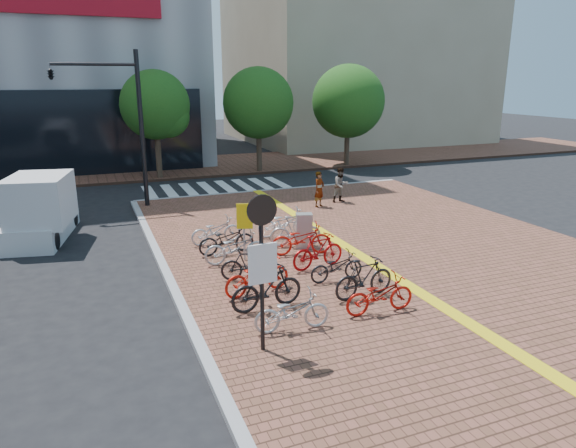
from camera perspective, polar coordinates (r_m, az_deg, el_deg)
name	(u,v)px	position (r m, az deg, el deg)	size (l,w,h in m)	color
ground	(323,285)	(14.59, 3.92, -6.77)	(120.00, 120.00, 0.00)	black
sidewalk	(549,345)	(12.65, 27.03, -11.93)	(14.00, 34.00, 0.15)	brown
tactile_strip	(514,351)	(11.93, 23.79, -12.78)	(0.40, 34.00, 0.01)	yellow
kerb_west	(235,423)	(9.21, -5.88, -21.16)	(0.25, 34.00, 0.15)	gray
kerb_north	(275,191)	(26.29, -1.43, 3.73)	(14.00, 0.25, 0.15)	gray
far_sidewalk	(184,167)	(34.08, -11.52, 6.23)	(70.00, 8.00, 0.15)	brown
building_beige	(352,40)	(50.28, 7.16, 19.64)	(20.00, 18.00, 18.00)	gray
crosswalk	(218,188)	(27.46, -7.80, 3.97)	(7.50, 4.00, 0.01)	silver
street_trees	(275,104)	(31.56, -1.44, 13.14)	(16.20, 4.60, 6.35)	#38281E
bike_0	(292,312)	(11.59, 0.45, -9.70)	(0.60, 1.73, 0.91)	#AEAFB3
bike_1	(267,288)	(12.56, -2.36, -7.07)	(0.53, 1.87, 1.12)	black
bike_2	(257,276)	(13.48, -3.46, -5.74)	(0.66, 1.89, 0.99)	red
bike_3	(249,264)	(14.40, -4.38, -4.43)	(0.44, 1.57, 0.95)	black
bike_4	(236,248)	(15.67, -5.83, -2.62)	(0.67, 1.93, 1.01)	#A8A9AD
bike_5	(226,239)	(16.57, -6.85, -1.72)	(0.64, 1.83, 0.96)	black
bike_6	(216,231)	(17.64, -8.02, -0.72)	(0.61, 1.76, 0.93)	#BDBCC1
bike_7	(380,295)	(12.59, 10.14, -7.73)	(0.62, 1.79, 0.94)	#AA140C
bike_8	(364,278)	(13.37, 8.47, -5.93)	(0.50, 1.77, 1.06)	black
bike_9	(337,267)	(14.37, 5.43, -4.73)	(0.55, 1.59, 0.83)	black
bike_10	(318,251)	(15.24, 3.37, -3.02)	(0.50, 1.76, 1.06)	#A10B0D
bike_11	(301,239)	(16.39, 1.50, -1.69)	(0.68, 1.94, 1.02)	red
bike_12	(296,231)	(17.18, 0.85, -0.80)	(0.49, 1.75, 1.05)	#B0B0B4
bike_13	(284,223)	(18.23, -0.42, 0.14)	(0.68, 1.95, 1.03)	silver
pedestrian_a	(319,189)	(22.53, 3.49, 3.87)	(0.57, 0.37, 1.56)	gray
pedestrian_b	(341,185)	(23.48, 5.90, 4.33)	(0.76, 0.60, 1.57)	#505365
utility_box	(304,230)	(17.08, 1.79, -0.72)	(0.53, 0.39, 1.16)	#A7A7AC
yellow_sign	(244,221)	(15.69, -4.91, 0.29)	(0.48, 0.21, 1.81)	#B7B7BC
notice_sign	(262,255)	(10.15, -2.89, -3.46)	(0.62, 0.15, 3.33)	black
traffic_light_pole	(101,101)	(23.03, -20.05, 12.73)	(3.55, 1.37, 6.61)	black
box_truck	(38,208)	(20.37, -26.03, 1.57)	(2.58, 4.44, 2.41)	silver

